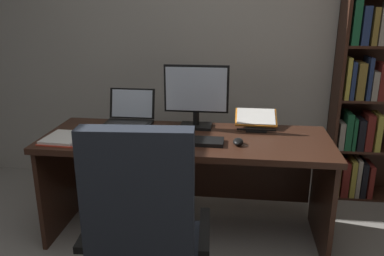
# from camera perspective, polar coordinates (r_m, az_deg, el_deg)

# --- Properties ---
(wall_back) EXTENTS (5.27, 0.12, 2.66)m
(wall_back) POSITION_cam_1_polar(r_m,az_deg,el_deg) (3.41, 3.81, 13.71)
(wall_back) COLOR #B2ADA3
(wall_back) RESTS_ON ground
(desk) EXTENTS (1.89, 0.69, 0.73)m
(desk) POSITION_cam_1_polar(r_m,az_deg,el_deg) (2.70, -0.65, -4.64)
(desk) COLOR #381E14
(desk) RESTS_ON ground
(bookshelf) EXTENTS (0.89, 0.29, 2.10)m
(bookshelf) POSITION_cam_1_polar(r_m,az_deg,el_deg) (3.41, 25.90, 6.42)
(bookshelf) COLOR #381E14
(bookshelf) RESTS_ON ground
(office_chair) EXTENTS (0.64, 0.60, 1.09)m
(office_chair) POSITION_cam_1_polar(r_m,az_deg,el_deg) (1.93, -6.96, -17.20)
(office_chair) COLOR black
(office_chair) RESTS_ON ground
(monitor) EXTENTS (0.45, 0.16, 0.44)m
(monitor) POSITION_cam_1_polar(r_m,az_deg,el_deg) (2.70, 0.63, 4.62)
(monitor) COLOR black
(monitor) RESTS_ON desk
(laptop) EXTENTS (0.34, 0.30, 0.24)m
(laptop) POSITION_cam_1_polar(r_m,az_deg,el_deg) (2.84, -9.25, 1.53)
(laptop) COLOR black
(laptop) RESTS_ON desk
(keyboard) EXTENTS (0.42, 0.15, 0.02)m
(keyboard) POSITION_cam_1_polar(r_m,az_deg,el_deg) (2.44, -0.26, -1.91)
(keyboard) COLOR black
(keyboard) RESTS_ON desk
(computer_mouse) EXTENTS (0.06, 0.10, 0.04)m
(computer_mouse) POSITION_cam_1_polar(r_m,az_deg,el_deg) (2.42, 6.81, -2.01)
(computer_mouse) COLOR black
(computer_mouse) RESTS_ON desk
(reading_stand_with_book) EXTENTS (0.29, 0.26, 0.11)m
(reading_stand_with_book) POSITION_cam_1_polar(r_m,az_deg,el_deg) (2.78, 9.37, 1.26)
(reading_stand_with_book) COLOR black
(reading_stand_with_book) RESTS_ON desk
(open_binder) EXTENTS (0.48, 0.30, 0.02)m
(open_binder) POSITION_cam_1_polar(r_m,az_deg,el_deg) (2.57, -16.08, -1.58)
(open_binder) COLOR #DB422D
(open_binder) RESTS_ON desk
(notepad) EXTENTS (0.17, 0.22, 0.01)m
(notepad) POSITION_cam_1_polar(r_m,az_deg,el_deg) (2.67, -6.44, -0.43)
(notepad) COLOR white
(notepad) RESTS_ON desk
(pen) EXTENTS (0.14, 0.05, 0.01)m
(pen) POSITION_cam_1_polar(r_m,az_deg,el_deg) (2.67, -6.03, -0.26)
(pen) COLOR navy
(pen) RESTS_ON notepad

